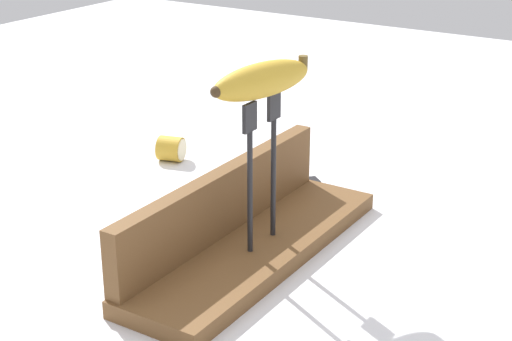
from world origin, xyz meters
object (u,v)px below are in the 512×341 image
(banana_chunk_near, at_px, (171,149))
(fork_fallen_near, at_px, (286,183))
(fork_stand_center, at_px, (262,159))
(banana_raised_center, at_px, (262,80))

(banana_chunk_near, bearing_deg, fork_fallen_near, -87.09)
(fork_stand_center, height_order, banana_raised_center, banana_raised_center)
(fork_stand_center, relative_size, banana_chunk_near, 3.79)
(fork_stand_center, xyz_separation_m, fork_fallen_near, (0.24, 0.10, -0.14))
(fork_stand_center, distance_m, banana_raised_center, 0.10)
(fork_fallen_near, height_order, banana_chunk_near, banana_chunk_near)
(fork_fallen_near, distance_m, banana_chunk_near, 0.23)
(banana_raised_center, relative_size, banana_chunk_near, 3.11)
(banana_raised_center, bearing_deg, fork_fallen_near, 23.04)
(banana_raised_center, bearing_deg, fork_stand_center, -13.44)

